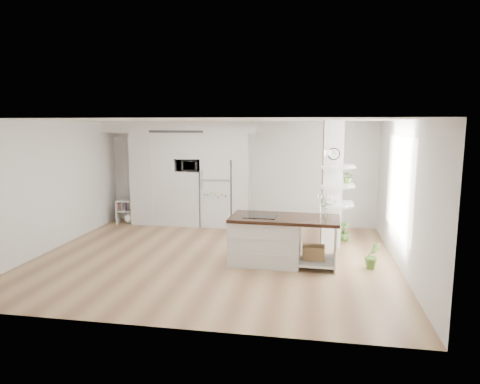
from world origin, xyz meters
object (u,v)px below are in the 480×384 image
Objects in this scene: kitchen_island at (272,239)px; bookshelf at (128,213)px; refrigerator at (218,192)px; floor_plant_a at (372,256)px.

bookshelf is (-4.11, 2.63, -0.20)m from kitchen_island.
refrigerator is 3.40× the size of floor_plant_a.
floor_plant_a is at bearing -39.04° from refrigerator.
refrigerator reaches higher than bookshelf.
refrigerator is 3.30m from kitchen_island.
kitchen_island is (1.68, -2.81, -0.40)m from refrigerator.
kitchen_island is at bearing -39.94° from bookshelf.
kitchen_island is at bearing 178.54° from floor_plant_a.
kitchen_island is at bearing -59.10° from refrigerator.
bookshelf is at bearing 149.39° from kitchen_island.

